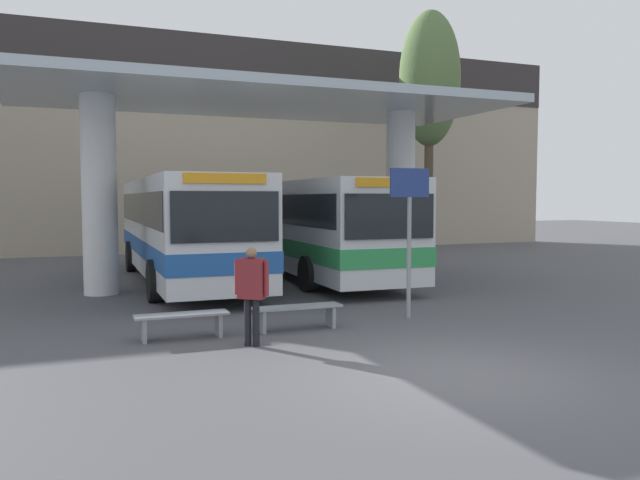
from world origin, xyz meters
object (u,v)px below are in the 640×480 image
info_sign_platform (409,212)px  waiting_bench_mid_platform (182,320)px  waiting_bench_near_pillar (297,312)px  poplar_tree_behind_left (430,81)px  transit_bus_center_bay (307,223)px  transit_bus_left_bay (182,224)px  pedestrian_waiting (252,286)px

info_sign_platform → waiting_bench_mid_platform: bearing=-177.0°
waiting_bench_near_pillar → info_sign_platform: size_ratio=0.56×
waiting_bench_near_pillar → poplar_tree_behind_left: bearing=50.5°
waiting_bench_mid_platform → info_sign_platform: 5.15m
transit_bus_center_bay → waiting_bench_near_pillar: (-3.25, -8.24, -1.36)m
transit_bus_center_bay → poplar_tree_behind_left: size_ratio=1.13×
transit_bus_center_bay → waiting_bench_mid_platform: size_ratio=7.39×
info_sign_platform → transit_bus_left_bay: bearing=114.5°
waiting_bench_mid_platform → pedestrian_waiting: 1.59m
waiting_bench_near_pillar → waiting_bench_mid_platform: same height
transit_bus_left_bay → info_sign_platform: 8.43m
poplar_tree_behind_left → waiting_bench_near_pillar: bearing=-129.5°
pedestrian_waiting → transit_bus_left_bay: bearing=126.5°
transit_bus_left_bay → waiting_bench_near_pillar: size_ratio=6.78×
transit_bus_left_bay → info_sign_platform: bearing=114.6°
transit_bus_center_bay → waiting_bench_mid_platform: (-5.44, -8.24, -1.37)m
transit_bus_center_bay → pedestrian_waiting: transit_bus_center_bay is taller
waiting_bench_near_pillar → transit_bus_center_bay: bearing=68.5°
transit_bus_left_bay → poplar_tree_behind_left: (11.95, 5.51, 6.06)m
waiting_bench_near_pillar → waiting_bench_mid_platform: bearing=180.0°
info_sign_platform → poplar_tree_behind_left: bearing=57.3°
transit_bus_center_bay → poplar_tree_behind_left: bearing=-145.3°
transit_bus_center_bay → waiting_bench_mid_platform: transit_bus_center_bay is taller
transit_bus_center_bay → pedestrian_waiting: 10.26m
info_sign_platform → pedestrian_waiting: info_sign_platform is taller
transit_bus_left_bay → waiting_bench_near_pillar: (0.91, -7.91, -1.39)m
transit_bus_left_bay → poplar_tree_behind_left: poplar_tree_behind_left is taller
waiting_bench_mid_platform → pedestrian_waiting: pedestrian_waiting is taller
transit_bus_center_bay → info_sign_platform: (-0.66, -7.99, 0.53)m
info_sign_platform → poplar_tree_behind_left: poplar_tree_behind_left is taller
transit_bus_left_bay → waiting_bench_mid_platform: (-1.28, -7.91, -1.40)m
info_sign_platform → pedestrian_waiting: bearing=-161.6°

